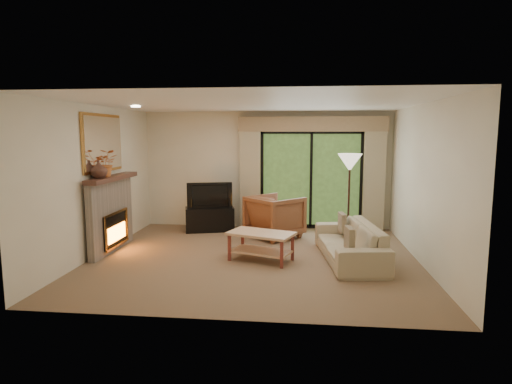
# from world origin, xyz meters

# --- Properties ---
(floor) EXTENTS (5.50, 5.50, 0.00)m
(floor) POSITION_xyz_m (0.00, 0.00, 0.00)
(floor) COLOR #81644A
(floor) RESTS_ON ground
(ceiling) EXTENTS (5.50, 5.50, 0.00)m
(ceiling) POSITION_xyz_m (0.00, 0.00, 2.60)
(ceiling) COLOR white
(ceiling) RESTS_ON ground
(wall_back) EXTENTS (5.00, 0.00, 5.00)m
(wall_back) POSITION_xyz_m (0.00, 2.50, 1.30)
(wall_back) COLOR beige
(wall_back) RESTS_ON ground
(wall_front) EXTENTS (5.00, 0.00, 5.00)m
(wall_front) POSITION_xyz_m (0.00, -2.50, 1.30)
(wall_front) COLOR beige
(wall_front) RESTS_ON ground
(wall_left) EXTENTS (0.00, 5.00, 5.00)m
(wall_left) POSITION_xyz_m (-2.75, 0.00, 1.30)
(wall_left) COLOR beige
(wall_left) RESTS_ON ground
(wall_right) EXTENTS (0.00, 5.00, 5.00)m
(wall_right) POSITION_xyz_m (2.75, 0.00, 1.30)
(wall_right) COLOR beige
(wall_right) RESTS_ON ground
(fireplace) EXTENTS (0.24, 1.70, 1.37)m
(fireplace) POSITION_xyz_m (-2.63, 0.20, 0.69)
(fireplace) COLOR gray
(fireplace) RESTS_ON floor
(mirror) EXTENTS (0.07, 1.45, 1.02)m
(mirror) POSITION_xyz_m (-2.71, 0.20, 1.95)
(mirror) COLOR #BE8743
(mirror) RESTS_ON wall_left
(sliding_door) EXTENTS (2.26, 0.10, 2.16)m
(sliding_door) POSITION_xyz_m (1.00, 2.45, 1.10)
(sliding_door) COLOR black
(sliding_door) RESTS_ON floor
(curtain_left) EXTENTS (0.45, 0.18, 2.35)m
(curtain_left) POSITION_xyz_m (-0.35, 2.34, 1.20)
(curtain_left) COLOR tan
(curtain_left) RESTS_ON floor
(curtain_right) EXTENTS (0.45, 0.18, 2.35)m
(curtain_right) POSITION_xyz_m (2.35, 2.34, 1.20)
(curtain_right) COLOR tan
(curtain_right) RESTS_ON floor
(cornice) EXTENTS (3.20, 0.24, 0.32)m
(cornice) POSITION_xyz_m (1.00, 2.36, 2.32)
(cornice) COLOR #9B7D5B
(cornice) RESTS_ON wall_back
(media_console) EXTENTS (1.13, 0.73, 0.52)m
(media_console) POSITION_xyz_m (-1.20, 1.95, 0.26)
(media_console) COLOR black
(media_console) RESTS_ON floor
(tv) EXTENTS (0.97, 0.38, 0.56)m
(tv) POSITION_xyz_m (-1.20, 1.95, 0.80)
(tv) COLOR black
(tv) RESTS_ON media_console
(armchair) EXTENTS (1.34, 1.34, 0.87)m
(armchair) POSITION_xyz_m (0.26, 1.50, 0.44)
(armchair) COLOR brown
(armchair) RESTS_ON floor
(sofa) EXTENTS (1.09, 2.21, 0.62)m
(sofa) POSITION_xyz_m (1.61, 0.05, 0.31)
(sofa) COLOR tan
(sofa) RESTS_ON floor
(pillow_near) EXTENTS (0.13, 0.36, 0.35)m
(pillow_near) POSITION_xyz_m (1.54, -0.56, 0.52)
(pillow_near) COLOR brown
(pillow_near) RESTS_ON sofa
(pillow_far) EXTENTS (0.13, 0.35, 0.34)m
(pillow_far) POSITION_xyz_m (1.54, 0.66, 0.52)
(pillow_far) COLOR brown
(pillow_far) RESTS_ON sofa
(coffee_table) EXTENTS (1.21, 0.91, 0.48)m
(coffee_table) POSITION_xyz_m (0.13, -0.14, 0.24)
(coffee_table) COLOR #DEAA7E
(coffee_table) RESTS_ON floor
(floor_lamp) EXTENTS (0.59, 0.59, 1.73)m
(floor_lamp) POSITION_xyz_m (1.71, 1.26, 0.87)
(floor_lamp) COLOR beige
(floor_lamp) RESTS_ON floor
(vase) EXTENTS (0.31, 0.31, 0.30)m
(vase) POSITION_xyz_m (-2.61, -0.22, 1.52)
(vase) COLOR #4B2C22
(vase) RESTS_ON fireplace
(branches) EXTENTS (0.49, 0.45, 0.47)m
(branches) POSITION_xyz_m (-2.61, 0.04, 1.61)
(branches) COLOR #CD6D33
(branches) RESTS_ON fireplace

